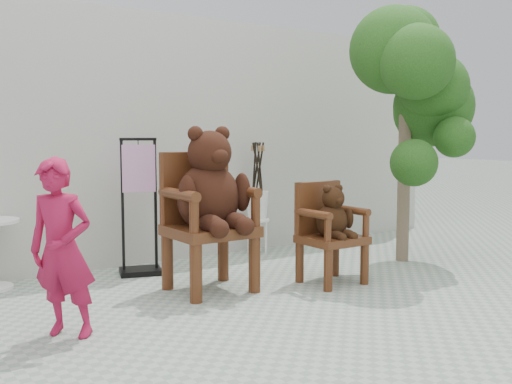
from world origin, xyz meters
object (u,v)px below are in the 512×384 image
display_stand (140,222)px  tree (416,79)px  chair_big (209,198)px  chair_small (330,223)px  stool_bucket (257,204)px  person (63,250)px

display_stand → tree: 3.65m
chair_big → tree: (2.72, -0.23, 1.28)m
chair_big → display_stand: 1.14m
chair_small → tree: bearing=7.7°
stool_bucket → tree: bearing=-50.3°
chair_small → person: bearing=-175.9°
display_stand → chair_big: bearing=-57.2°
chair_small → tree: 2.21m
chair_big → stool_bucket: size_ratio=1.12×
chair_small → display_stand: bearing=134.9°
tree → display_stand: bearing=157.0°
chair_small → tree: tree is taller
chair_big → display_stand: chair_big is taller
person → display_stand: (1.35, 1.69, -0.11)m
chair_small → person: (-2.83, -0.20, 0.06)m
stool_bucket → tree: size_ratio=0.47×
chair_small → display_stand: (-1.48, 1.49, -0.04)m
stool_bucket → tree: 2.51m
chair_big → stool_bucket: chair_big is taller
chair_big → stool_bucket: bearing=41.1°
person → tree: (4.36, 0.41, 1.52)m
display_stand → tree: (3.01, -1.28, 1.62)m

